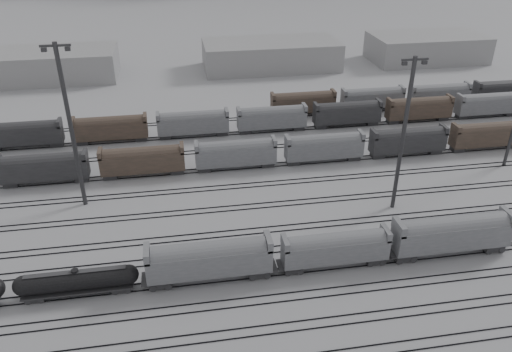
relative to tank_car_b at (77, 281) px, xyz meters
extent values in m
plane|color=#A9A9AD|center=(33.28, -1.00, -2.19)|extent=(900.00, 900.00, 0.00)
cube|color=black|center=(33.28, -14.28, -2.11)|extent=(220.00, 0.07, 0.16)
cube|color=black|center=(33.28, -10.72, -2.11)|extent=(220.00, 0.07, 0.16)
cube|color=black|center=(33.28, -9.28, -2.11)|extent=(220.00, 0.07, 0.16)
cube|color=black|center=(33.28, -5.72, -2.11)|extent=(220.00, 0.07, 0.16)
cube|color=black|center=(33.28, -4.28, -2.11)|extent=(220.00, 0.07, 0.16)
cube|color=black|center=(33.28, -0.72, -2.11)|extent=(220.00, 0.07, 0.16)
cube|color=black|center=(33.28, 0.72, -2.11)|extent=(220.00, 0.07, 0.16)
cube|color=black|center=(33.28, 4.28, -2.11)|extent=(220.00, 0.07, 0.16)
cube|color=black|center=(33.28, 5.72, -2.11)|extent=(220.00, 0.07, 0.16)
cube|color=black|center=(33.28, 9.28, -2.11)|extent=(220.00, 0.07, 0.16)
cube|color=black|center=(33.28, 10.72, -2.11)|extent=(220.00, 0.07, 0.16)
cube|color=black|center=(33.28, 16.28, -2.11)|extent=(220.00, 0.07, 0.16)
cube|color=black|center=(33.28, 17.72, -2.11)|extent=(220.00, 0.07, 0.16)
cube|color=black|center=(33.28, 23.28, -2.11)|extent=(220.00, 0.07, 0.16)
cube|color=black|center=(33.28, 24.72, -2.11)|extent=(220.00, 0.07, 0.16)
cube|color=black|center=(33.28, 30.28, -2.11)|extent=(220.00, 0.07, 0.16)
cube|color=black|center=(33.28, 31.72, -2.11)|extent=(220.00, 0.07, 0.16)
cube|color=black|center=(33.28, 38.28, -2.11)|extent=(220.00, 0.07, 0.16)
cube|color=black|center=(33.28, 39.72, -2.11)|extent=(220.00, 0.07, 0.16)
cube|color=black|center=(33.28, 46.28, -2.11)|extent=(220.00, 0.07, 0.16)
cube|color=black|center=(33.28, 47.72, -2.11)|extent=(220.00, 0.07, 0.16)
cube|color=black|center=(33.28, 54.28, -2.11)|extent=(220.00, 0.07, 0.16)
cube|color=black|center=(33.28, 55.72, -2.11)|extent=(220.00, 0.07, 0.16)
cube|color=#252528|center=(-5.28, 0.00, -1.71)|extent=(2.29, 1.85, 0.62)
cube|color=#252528|center=(5.28, 0.00, -1.71)|extent=(2.29, 1.85, 0.62)
cube|color=#252528|center=(0.00, 0.00, -1.27)|extent=(13.65, 2.38, 0.22)
cylinder|color=black|center=(0.00, 0.00, 0.14)|extent=(12.77, 2.55, 2.55)
sphere|color=black|center=(-6.38, 0.00, 0.14)|extent=(2.55, 2.55, 2.55)
sphere|color=black|center=(6.38, 0.00, 0.14)|extent=(2.55, 2.55, 2.55)
cylinder|color=black|center=(0.00, 0.00, 1.55)|extent=(0.88, 0.88, 0.44)
cube|color=#252528|center=(0.00, 0.00, 1.46)|extent=(12.33, 0.79, 0.05)
cube|color=#252528|center=(10.24, 0.00, -1.60)|extent=(2.81, 2.27, 0.76)
cube|color=#252528|center=(23.20, 0.00, -1.60)|extent=(2.81, 2.27, 0.76)
cube|color=slate|center=(16.72, 0.00, 0.94)|extent=(16.20, 3.24, 3.46)
cylinder|color=slate|center=(16.72, 0.00, 2.24)|extent=(14.68, 3.13, 3.13)
cube|color=slate|center=(8.94, 0.00, 3.10)|extent=(0.76, 3.24, 1.51)
cube|color=slate|center=(24.49, 0.00, 3.10)|extent=(0.76, 3.24, 1.51)
cone|color=#252528|center=(16.72, 0.00, -1.16)|extent=(2.59, 2.59, 0.97)
cube|color=#252528|center=(27.89, 0.00, -1.66)|extent=(2.52, 2.03, 0.68)
cube|color=#252528|center=(39.52, 0.00, -1.66)|extent=(2.52, 2.03, 0.68)
cube|color=slate|center=(33.70, 0.00, 0.62)|extent=(14.53, 2.91, 3.10)
cylinder|color=slate|center=(33.70, 0.00, 1.78)|extent=(13.17, 2.81, 2.81)
cube|color=slate|center=(26.73, 0.00, 2.56)|extent=(0.68, 2.91, 1.36)
cube|color=slate|center=(40.68, 0.00, 2.56)|extent=(0.68, 2.91, 1.36)
cone|color=#252528|center=(33.70, 0.00, -1.27)|extent=(2.32, 2.32, 0.87)
cube|color=#252528|center=(43.81, 0.00, -1.58)|extent=(2.90, 2.34, 0.78)
cube|color=#252528|center=(57.21, 0.00, -1.58)|extent=(2.90, 2.34, 0.78)
cube|color=slate|center=(50.51, 0.00, 1.05)|extent=(16.75, 3.35, 3.57)
cylinder|color=slate|center=(50.51, 0.00, 2.39)|extent=(15.19, 3.24, 3.24)
cube|color=slate|center=(42.47, 0.00, 3.28)|extent=(0.78, 3.35, 1.56)
cube|color=slate|center=(58.55, 0.00, 3.28)|extent=(0.78, 3.35, 1.56)
cone|color=#252528|center=(50.51, 0.00, -1.13)|extent=(2.68, 2.68, 1.00)
cylinder|color=#343436|center=(-2.08, 22.48, 11.20)|extent=(0.69, 0.69, 26.79)
cube|color=#343436|center=(-2.08, 22.48, 24.06)|extent=(4.29, 0.32, 0.32)
cube|color=#343436|center=(-3.68, 22.48, 23.53)|extent=(0.75, 0.54, 0.54)
cube|color=#343436|center=(-0.47, 22.48, 23.53)|extent=(0.75, 0.54, 0.54)
cylinder|color=#343436|center=(47.83, 13.14, 10.32)|extent=(0.64, 0.64, 25.03)
cube|color=#343436|center=(47.83, 13.14, 22.34)|extent=(4.00, 0.30, 0.30)
cube|color=#343436|center=(46.32, 13.14, 21.84)|extent=(0.70, 0.50, 0.50)
cube|color=#343436|center=(49.33, 13.14, 21.84)|extent=(0.70, 0.50, 0.50)
cube|color=#252528|center=(-9.72, 31.00, 0.61)|extent=(15.00, 3.00, 5.60)
cube|color=brown|center=(7.28, 31.00, 0.61)|extent=(15.00, 3.00, 5.60)
cube|color=slate|center=(24.28, 31.00, 0.61)|extent=(15.00, 3.00, 5.60)
cube|color=slate|center=(41.28, 31.00, 0.61)|extent=(15.00, 3.00, 5.60)
cube|color=#252528|center=(58.28, 31.00, 0.61)|extent=(15.00, 3.00, 5.60)
cube|color=brown|center=(75.28, 31.00, 0.61)|extent=(15.00, 3.00, 5.60)
cube|color=#252528|center=(-16.72, 47.00, 0.61)|extent=(15.00, 3.00, 5.60)
cube|color=brown|center=(0.28, 47.00, 0.61)|extent=(15.00, 3.00, 5.60)
cube|color=slate|center=(17.28, 47.00, 0.61)|extent=(15.00, 3.00, 5.60)
cube|color=slate|center=(34.28, 47.00, 0.61)|extent=(15.00, 3.00, 5.60)
cube|color=#252528|center=(51.28, 47.00, 0.61)|extent=(15.00, 3.00, 5.60)
cube|color=brown|center=(68.28, 47.00, 0.61)|extent=(15.00, 3.00, 5.60)
cube|color=slate|center=(85.28, 47.00, 0.61)|extent=(15.00, 3.00, 5.60)
cube|color=brown|center=(43.28, 55.00, 0.61)|extent=(15.00, 3.00, 5.60)
cube|color=slate|center=(60.28, 55.00, 0.61)|extent=(15.00, 3.00, 5.60)
cube|color=slate|center=(77.28, 55.00, 0.61)|extent=(15.00, 3.00, 5.60)
cube|color=#252528|center=(94.28, 55.00, 0.61)|extent=(15.00, 3.00, 5.60)
cube|color=gray|center=(-26.72, 94.00, 1.81)|extent=(50.00, 18.00, 8.00)
cube|color=gray|center=(43.28, 94.00, 1.81)|extent=(40.00, 18.00, 8.00)
cube|color=gray|center=(93.28, 94.00, 1.81)|extent=(35.00, 18.00, 8.00)
camera|label=1|loc=(14.10, -51.65, 41.63)|focal=35.00mm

